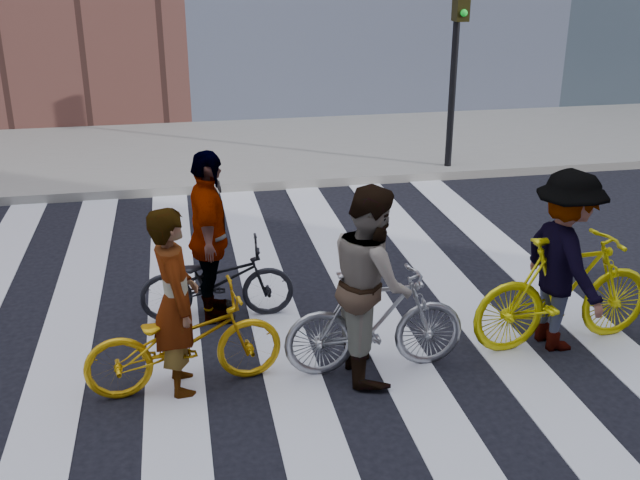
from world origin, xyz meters
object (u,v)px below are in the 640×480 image
object	(u,v)px
rider_left	(175,301)
rider_mid	(371,282)
bike_yellow_left	(184,341)
bike_yellow_right	(565,291)
rider_right	(564,261)
rider_rear	(210,238)
bike_dark_rear	(217,281)
bike_silver_mid	(375,321)
traffic_signal	(457,45)

from	to	relation	value
rider_left	rider_mid	size ratio (longest dim) A/B	0.94
bike_yellow_left	rider_mid	distance (m)	1.79
bike_yellow_left	rider_left	xyz separation A→B (m)	(-0.05, 0.00, 0.41)
bike_yellow_right	rider_mid	distance (m)	2.08
rider_right	bike_yellow_right	bearing A→B (deg)	-94.48
bike_yellow_left	rider_rear	size ratio (longest dim) A/B	0.95
bike_yellow_left	bike_dark_rear	world-z (taller)	bike_yellow_left
bike_yellow_right	rider_left	size ratio (longest dim) A/B	1.13
rider_mid	rider_right	bearing A→B (deg)	-85.91
bike_silver_mid	rider_right	distance (m)	2.00
rider_mid	bike_dark_rear	bearing A→B (deg)	44.47
traffic_signal	rider_left	xyz separation A→B (m)	(-4.89, -6.19, -1.40)
traffic_signal	bike_dark_rear	bearing A→B (deg)	-132.64
rider_left	rider_mid	bearing A→B (deg)	-98.23
bike_yellow_left	rider_mid	bearing A→B (deg)	-98.27
bike_dark_rear	rider_rear	world-z (taller)	rider_rear
traffic_signal	rider_right	distance (m)	6.34
rider_left	traffic_signal	bearing A→B (deg)	-45.17
bike_silver_mid	bike_yellow_right	distance (m)	2.01
rider_left	rider_right	world-z (taller)	rider_right
bike_silver_mid	rider_left	world-z (taller)	rider_left
traffic_signal	bike_silver_mid	xyz separation A→B (m)	(-3.06, -6.23, -1.76)
rider_left	rider_rear	bearing A→B (deg)	-22.70
bike_dark_rear	rider_rear	bearing A→B (deg)	92.04
bike_silver_mid	bike_dark_rear	size ratio (longest dim) A/B	1.05
bike_dark_rear	rider_right	size ratio (longest dim) A/B	0.90
traffic_signal	rider_right	xyz separation A→B (m)	(-1.10, -6.10, -1.35)
bike_silver_mid	rider_right	world-z (taller)	rider_right
bike_yellow_left	rider_rear	bearing A→B (deg)	-20.71
bike_yellow_right	rider_mid	xyz separation A→B (m)	(-2.05, -0.13, 0.33)
bike_yellow_left	bike_silver_mid	distance (m)	1.78
bike_yellow_right	rider_left	world-z (taller)	rider_left
traffic_signal	rider_right	size ratio (longest dim) A/B	1.80
rider_right	rider_rear	bearing A→B (deg)	65.22
rider_left	bike_silver_mid	bearing A→B (deg)	-98.19
bike_silver_mid	bike_dark_rear	bearing A→B (deg)	45.51
bike_yellow_right	rider_right	distance (m)	0.33
bike_yellow_left	rider_left	world-z (taller)	rider_left
rider_left	rider_rear	world-z (taller)	rider_rear
rider_left	rider_right	bearing A→B (deg)	-95.50
traffic_signal	rider_left	world-z (taller)	traffic_signal
bike_yellow_left	rider_right	xyz separation A→B (m)	(3.73, 0.09, 0.45)
bike_yellow_right	rider_left	bearing A→B (deg)	86.85
bike_silver_mid	rider_left	distance (m)	1.87
bike_silver_mid	bike_dark_rear	world-z (taller)	bike_silver_mid
traffic_signal	rider_mid	bearing A→B (deg)	-116.51
bike_dark_rear	rider_left	xyz separation A→B (m)	(-0.43, -1.35, 0.44)
bike_silver_mid	bike_dark_rear	xyz separation A→B (m)	(-1.40, 1.39, -0.09)
bike_yellow_right	bike_dark_rear	xyz separation A→B (m)	(-3.40, 1.26, -0.16)
bike_silver_mid	rider_mid	bearing A→B (deg)	90.33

